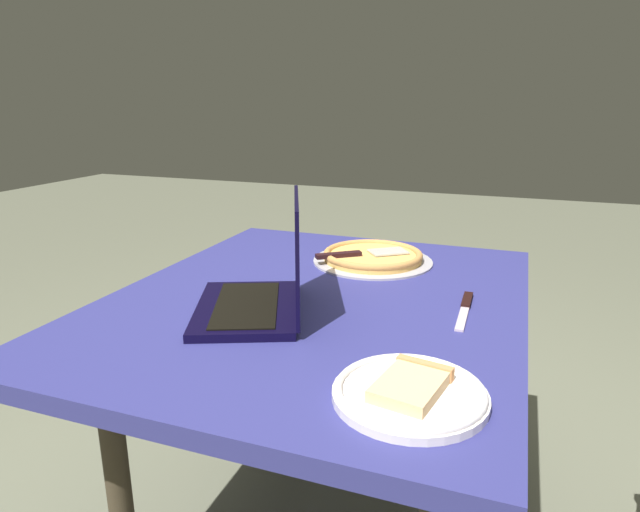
# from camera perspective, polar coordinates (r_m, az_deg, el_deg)

# --- Properties ---
(dining_table) EXTENTS (1.14, 0.94, 0.74)m
(dining_table) POSITION_cam_1_polar(r_m,az_deg,el_deg) (1.33, -0.25, -7.45)
(dining_table) COLOR navy
(dining_table) RESTS_ON ground_plane
(laptop) EXTENTS (0.37, 0.33, 0.25)m
(laptop) POSITION_cam_1_polar(r_m,az_deg,el_deg) (1.19, -5.79, -3.32)
(laptop) COLOR black
(laptop) RESTS_ON dining_table
(pizza_plate) EXTENTS (0.24, 0.24, 0.04)m
(pizza_plate) POSITION_cam_1_polar(r_m,az_deg,el_deg) (0.88, 9.42, -13.80)
(pizza_plate) COLOR white
(pizza_plate) RESTS_ON dining_table
(pizza_tray) EXTENTS (0.34, 0.34, 0.04)m
(pizza_tray) POSITION_cam_1_polar(r_m,az_deg,el_deg) (1.56, 5.51, -0.05)
(pizza_tray) COLOR #A9A5AC
(pizza_tray) RESTS_ON dining_table
(table_knife) EXTENTS (0.22, 0.02, 0.01)m
(table_knife) POSITION_cam_1_polar(r_m,az_deg,el_deg) (1.26, 14.95, -5.16)
(table_knife) COLOR beige
(table_knife) RESTS_ON dining_table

